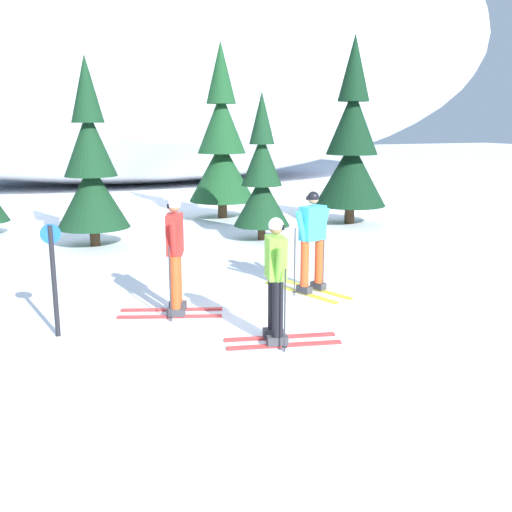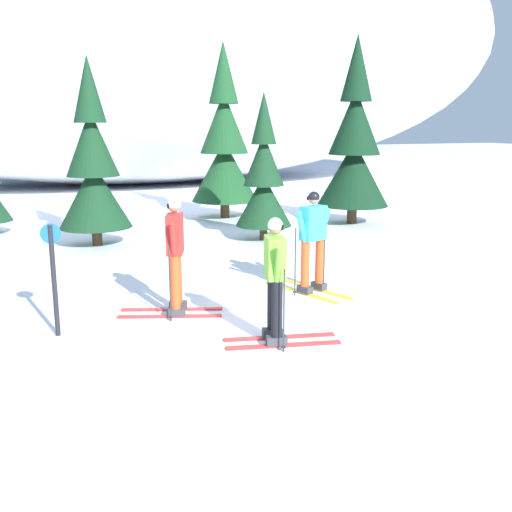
{
  "view_description": "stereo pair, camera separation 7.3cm",
  "coord_description": "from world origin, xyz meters",
  "px_view_note": "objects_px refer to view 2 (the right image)",
  "views": [
    {
      "loc": [
        -3.44,
        -7.84,
        3.0
      ],
      "look_at": [
        0.01,
        0.52,
        0.95
      ],
      "focal_mm": 41.74,
      "sensor_mm": 36.0,
      "label": 1
    },
    {
      "loc": [
        -3.37,
        -7.87,
        3.0
      ],
      "look_at": [
        0.01,
        0.52,
        0.95
      ],
      "focal_mm": 41.74,
      "sensor_mm": 36.0,
      "label": 2
    }
  ],
  "objects_px": {
    "pine_tree_right": "(224,146)",
    "trail_marker_post": "(54,273)",
    "skier_red_jacket": "(175,253)",
    "pine_tree_far_right": "(354,147)",
    "skier_lime_jacket": "(275,279)",
    "pine_tree_center_right": "(264,179)",
    "pine_tree_center_left": "(93,168)",
    "skier_cyan_jacket": "(313,239)"
  },
  "relations": [
    {
      "from": "skier_lime_jacket",
      "to": "skier_red_jacket",
      "type": "distance_m",
      "value": 1.99
    },
    {
      "from": "pine_tree_center_left",
      "to": "pine_tree_far_right",
      "type": "height_order",
      "value": "pine_tree_far_right"
    },
    {
      "from": "pine_tree_right",
      "to": "trail_marker_post",
      "type": "bearing_deg",
      "value": -121.78
    },
    {
      "from": "skier_cyan_jacket",
      "to": "pine_tree_center_left",
      "type": "bearing_deg",
      "value": 117.95
    },
    {
      "from": "pine_tree_far_right",
      "to": "skier_red_jacket",
      "type": "bearing_deg",
      "value": -137.65
    },
    {
      "from": "skier_red_jacket",
      "to": "pine_tree_center_right",
      "type": "bearing_deg",
      "value": 54.55
    },
    {
      "from": "skier_red_jacket",
      "to": "trail_marker_post",
      "type": "relative_size",
      "value": 1.14
    },
    {
      "from": "pine_tree_center_left",
      "to": "pine_tree_far_right",
      "type": "distance_m",
      "value": 7.56
    },
    {
      "from": "skier_lime_jacket",
      "to": "trail_marker_post",
      "type": "height_order",
      "value": "skier_lime_jacket"
    },
    {
      "from": "skier_red_jacket",
      "to": "skier_cyan_jacket",
      "type": "xyz_separation_m",
      "value": [
        2.56,
        0.28,
        -0.03
      ]
    },
    {
      "from": "skier_red_jacket",
      "to": "pine_tree_far_right",
      "type": "distance_m",
      "value": 9.65
    },
    {
      "from": "skier_cyan_jacket",
      "to": "pine_tree_far_right",
      "type": "relative_size",
      "value": 0.34
    },
    {
      "from": "skier_lime_jacket",
      "to": "pine_tree_center_right",
      "type": "distance_m",
      "value": 7.39
    },
    {
      "from": "skier_lime_jacket",
      "to": "pine_tree_right",
      "type": "bearing_deg",
      "value": 74.56
    },
    {
      "from": "skier_red_jacket",
      "to": "skier_cyan_jacket",
      "type": "height_order",
      "value": "skier_red_jacket"
    },
    {
      "from": "pine_tree_far_right",
      "to": "trail_marker_post",
      "type": "bearing_deg",
      "value": -142.75
    },
    {
      "from": "skier_red_jacket",
      "to": "pine_tree_center_right",
      "type": "relative_size",
      "value": 0.5
    },
    {
      "from": "skier_lime_jacket",
      "to": "pine_tree_far_right",
      "type": "bearing_deg",
      "value": 53.24
    },
    {
      "from": "pine_tree_center_left",
      "to": "pine_tree_center_right",
      "type": "bearing_deg",
      "value": -12.11
    },
    {
      "from": "pine_tree_center_left",
      "to": "pine_tree_right",
      "type": "bearing_deg",
      "value": 33.97
    },
    {
      "from": "pine_tree_far_right",
      "to": "pine_tree_center_right",
      "type": "bearing_deg",
      "value": -158.65
    },
    {
      "from": "skier_lime_jacket",
      "to": "trail_marker_post",
      "type": "xyz_separation_m",
      "value": [
        -2.78,
        1.43,
        -0.0
      ]
    },
    {
      "from": "skier_red_jacket",
      "to": "pine_tree_center_left",
      "type": "xyz_separation_m",
      "value": [
        -0.47,
        5.98,
        0.9
      ]
    },
    {
      "from": "skier_lime_jacket",
      "to": "pine_tree_center_left",
      "type": "bearing_deg",
      "value": 100.34
    },
    {
      "from": "pine_tree_right",
      "to": "trail_marker_post",
      "type": "distance_m",
      "value": 10.95
    },
    {
      "from": "skier_lime_jacket",
      "to": "skier_cyan_jacket",
      "type": "relative_size",
      "value": 0.96
    },
    {
      "from": "skier_cyan_jacket",
      "to": "skier_lime_jacket",
      "type": "bearing_deg",
      "value": -128.39
    },
    {
      "from": "skier_cyan_jacket",
      "to": "pine_tree_right",
      "type": "height_order",
      "value": "pine_tree_right"
    },
    {
      "from": "skier_cyan_jacket",
      "to": "pine_tree_center_right",
      "type": "relative_size",
      "value": 0.49
    },
    {
      "from": "skier_cyan_jacket",
      "to": "pine_tree_far_right",
      "type": "bearing_deg",
      "value": 53.79
    },
    {
      "from": "skier_lime_jacket",
      "to": "pine_tree_far_right",
      "type": "relative_size",
      "value": 0.32
    },
    {
      "from": "pine_tree_center_left",
      "to": "skier_cyan_jacket",
      "type": "bearing_deg",
      "value": -62.05
    },
    {
      "from": "skier_red_jacket",
      "to": "pine_tree_far_right",
      "type": "xyz_separation_m",
      "value": [
        7.07,
        6.44,
        1.28
      ]
    },
    {
      "from": "skier_cyan_jacket",
      "to": "pine_tree_center_left",
      "type": "height_order",
      "value": "pine_tree_center_left"
    },
    {
      "from": "pine_tree_center_right",
      "to": "skier_red_jacket",
      "type": "bearing_deg",
      "value": -125.45
    },
    {
      "from": "pine_tree_center_right",
      "to": "skier_lime_jacket",
      "type": "bearing_deg",
      "value": -111.4
    },
    {
      "from": "skier_red_jacket",
      "to": "pine_tree_far_right",
      "type": "height_order",
      "value": "pine_tree_far_right"
    },
    {
      "from": "pine_tree_center_right",
      "to": "trail_marker_post",
      "type": "height_order",
      "value": "pine_tree_center_right"
    },
    {
      "from": "skier_cyan_jacket",
      "to": "pine_tree_right",
      "type": "xyz_separation_m",
      "value": [
        1.33,
        8.63,
        1.29
      ]
    },
    {
      "from": "skier_lime_jacket",
      "to": "trail_marker_post",
      "type": "bearing_deg",
      "value": 152.76
    },
    {
      "from": "skier_lime_jacket",
      "to": "trail_marker_post",
      "type": "distance_m",
      "value": 3.12
    },
    {
      "from": "skier_red_jacket",
      "to": "pine_tree_right",
      "type": "xyz_separation_m",
      "value": [
        3.89,
        8.91,
        1.26
      ]
    }
  ]
}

